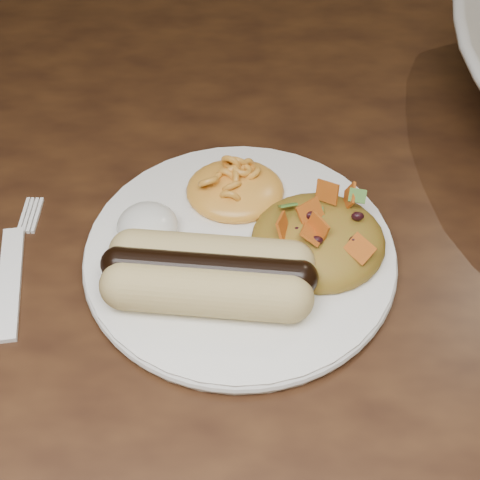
{
  "coord_description": "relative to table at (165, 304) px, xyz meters",
  "views": [
    {
      "loc": [
        0.07,
        -0.37,
        1.16
      ],
      "look_at": [
        0.06,
        -0.03,
        0.77
      ],
      "focal_mm": 55.0,
      "sensor_mm": 36.0,
      "label": 1
    }
  ],
  "objects": [
    {
      "name": "hotdog",
      "position": [
        0.04,
        -0.06,
        0.12
      ],
      "size": [
        0.12,
        0.07,
        0.03
      ],
      "rotation": [
        0.0,
        0.0,
        -0.07
      ],
      "color": "tan",
      "rests_on": "plate"
    },
    {
      "name": "taco_salad",
      "position": [
        0.12,
        -0.02,
        0.12
      ],
      "size": [
        0.1,
        0.09,
        0.04
      ],
      "rotation": [
        0.0,
        0.0,
        0.04
      ],
      "color": "#A2341B",
      "rests_on": "plate"
    },
    {
      "name": "plate",
      "position": [
        0.06,
        -0.03,
        0.1
      ],
      "size": [
        0.27,
        0.27,
        0.01
      ],
      "primitive_type": "cylinder",
      "rotation": [
        0.0,
        0.0,
        -0.28
      ],
      "color": "white",
      "rests_on": "table"
    },
    {
      "name": "mac_and_cheese",
      "position": [
        0.06,
        0.03,
        0.12
      ],
      "size": [
        0.09,
        0.08,
        0.03
      ],
      "primitive_type": "ellipsoid",
      "rotation": [
        0.0,
        0.0,
        -0.25
      ],
      "color": "#FFB741",
      "rests_on": "plate"
    },
    {
      "name": "table",
      "position": [
        0.0,
        0.0,
        0.0
      ],
      "size": [
        1.6,
        0.9,
        0.75
      ],
      "color": "#422613",
      "rests_on": "floor"
    },
    {
      "name": "fork",
      "position": [
        -0.1,
        -0.05,
        0.09
      ],
      "size": [
        0.04,
        0.14,
        0.0
      ],
      "primitive_type": "cube",
      "rotation": [
        0.0,
        0.0,
        0.17
      ],
      "color": "white",
      "rests_on": "table"
    },
    {
      "name": "sour_cream",
      "position": [
        -0.0,
        -0.01,
        0.12
      ],
      "size": [
        0.05,
        0.05,
        0.03
      ],
      "primitive_type": "ellipsoid",
      "rotation": [
        0.0,
        0.0,
        -0.18
      ],
      "color": "silver",
      "rests_on": "plate"
    }
  ]
}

